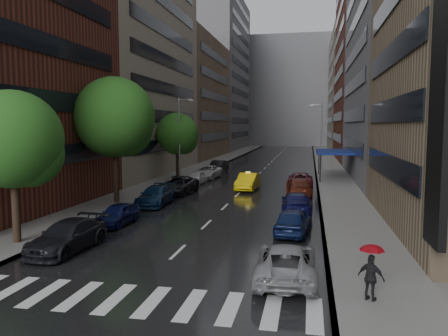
# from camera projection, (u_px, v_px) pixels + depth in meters

# --- Properties ---
(ground) EXTENTS (220.00, 220.00, 0.00)m
(ground) POSITION_uv_depth(u_px,v_px,m) (149.00, 280.00, 17.48)
(ground) COLOR gray
(ground) RESTS_ON ground
(road) EXTENTS (14.00, 140.00, 0.01)m
(road) POSITION_uv_depth(u_px,v_px,m) (267.00, 166.00, 66.30)
(road) COLOR black
(road) RESTS_ON ground
(sidewalk_left) EXTENTS (4.00, 140.00, 0.15)m
(sidewalk_left) POSITION_uv_depth(u_px,v_px,m) (210.00, 164.00, 68.02)
(sidewalk_left) COLOR gray
(sidewalk_left) RESTS_ON ground
(sidewalk_right) EXTENTS (4.00, 140.00, 0.15)m
(sidewalk_right) POSITION_uv_depth(u_px,v_px,m) (328.00, 166.00, 64.57)
(sidewalk_right) COLOR gray
(sidewalk_right) RESTS_ON ground
(crosswalk) EXTENTS (13.15, 2.80, 0.01)m
(crosswalk) POSITION_uv_depth(u_px,v_px,m) (134.00, 300.00, 15.48)
(crosswalk) COLOR silver
(crosswalk) RESTS_ON ground
(buildings_left) EXTENTS (8.00, 108.00, 38.00)m
(buildings_left) POSITION_uv_depth(u_px,v_px,m) (187.00, 69.00, 76.18)
(buildings_left) COLOR maroon
(buildings_left) RESTS_ON ground
(buildings_right) EXTENTS (8.05, 109.10, 36.00)m
(buildings_right) POSITION_uv_depth(u_px,v_px,m) (368.00, 68.00, 68.49)
(buildings_right) COLOR #937A5B
(buildings_right) RESTS_ON ground
(building_far) EXTENTS (40.00, 14.00, 32.00)m
(building_far) POSITION_uv_depth(u_px,v_px,m) (289.00, 92.00, 131.12)
(building_far) COLOR slate
(building_far) RESTS_ON ground
(tree_near) EXTENTS (5.01, 5.01, 7.99)m
(tree_near) POSITION_uv_depth(u_px,v_px,m) (13.00, 140.00, 22.16)
(tree_near) COLOR #382619
(tree_near) RESTS_ON ground
(tree_mid) EXTENTS (6.22, 6.22, 9.91)m
(tree_mid) POSITION_uv_depth(u_px,v_px,m) (115.00, 117.00, 33.72)
(tree_mid) COLOR #382619
(tree_mid) RESTS_ON ground
(tree_far) EXTENTS (4.76, 4.76, 7.58)m
(tree_far) POSITION_uv_depth(u_px,v_px,m) (177.00, 134.00, 49.68)
(tree_far) COLOR #382619
(tree_far) RESTS_ON ground
(taxi) EXTENTS (1.96, 4.97, 1.61)m
(taxi) POSITION_uv_depth(u_px,v_px,m) (248.00, 182.00, 41.66)
(taxi) COLOR #E2BB0B
(taxi) RESTS_ON ground
(parked_cars_left) EXTENTS (2.96, 41.18, 1.57)m
(parked_cars_left) POSITION_uv_depth(u_px,v_px,m) (178.00, 185.00, 39.61)
(parked_cars_left) COLOR black
(parked_cars_left) RESTS_ON ground
(parked_cars_right) EXTENTS (2.59, 32.15, 1.59)m
(parked_cars_right) POSITION_uv_depth(u_px,v_px,m) (297.00, 200.00, 31.74)
(parked_cars_right) COLOR gray
(parked_cars_right) RESTS_ON ground
(ped_red_umbrella) EXTENTS (1.02, 0.82, 2.01)m
(ped_red_umbrella) POSITION_uv_depth(u_px,v_px,m) (371.00, 267.00, 14.99)
(ped_red_umbrella) COLOR black
(ped_red_umbrella) RESTS_ON sidewalk_right
(street_lamp_left) EXTENTS (1.74, 0.22, 9.00)m
(street_lamp_left) POSITION_uv_depth(u_px,v_px,m) (180.00, 137.00, 47.77)
(street_lamp_left) COLOR gray
(street_lamp_left) RESTS_ON sidewalk_left
(street_lamp_right) EXTENTS (1.74, 0.22, 9.00)m
(street_lamp_right) POSITION_uv_depth(u_px,v_px,m) (321.00, 135.00, 59.46)
(street_lamp_right) COLOR gray
(street_lamp_right) RESTS_ON sidewalk_right
(awning) EXTENTS (4.00, 8.00, 3.12)m
(awning) POSITION_uv_depth(u_px,v_px,m) (334.00, 152.00, 49.62)
(awning) COLOR navy
(awning) RESTS_ON sidewalk_right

